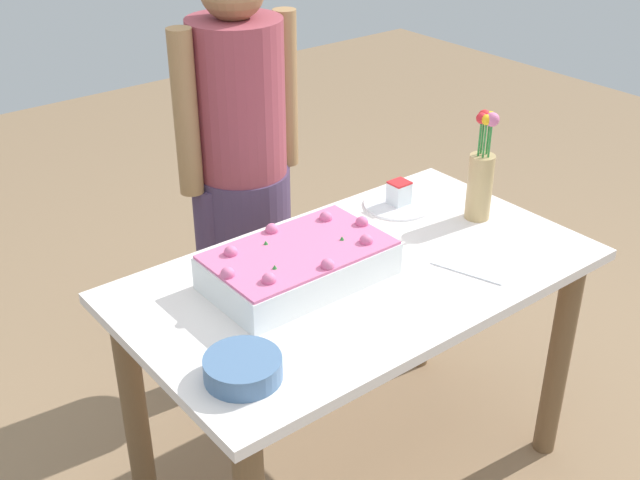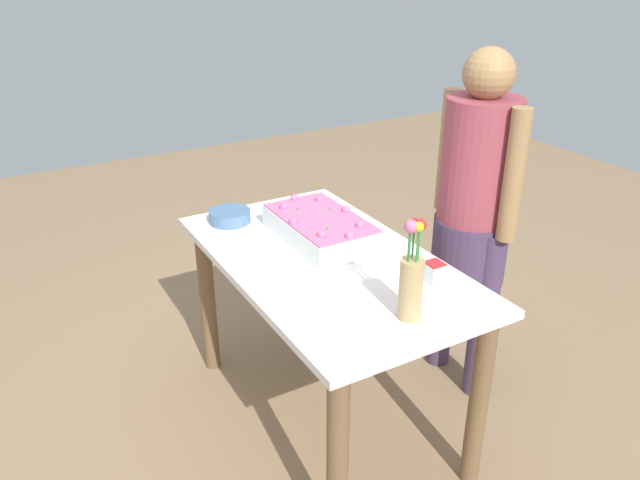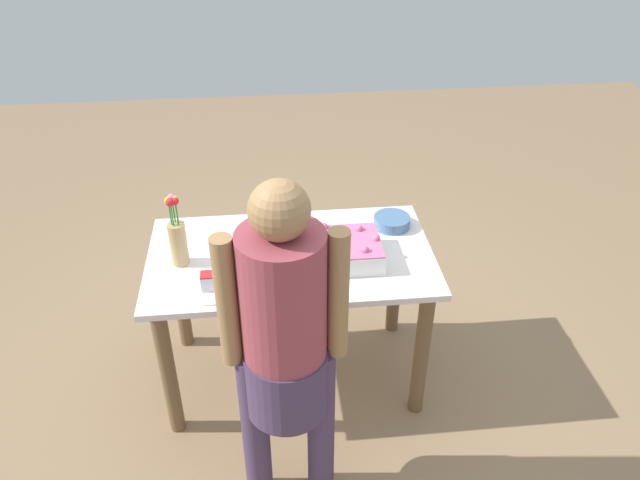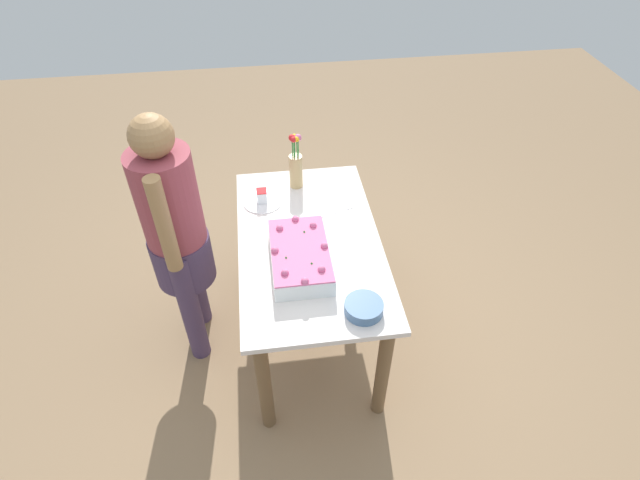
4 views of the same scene
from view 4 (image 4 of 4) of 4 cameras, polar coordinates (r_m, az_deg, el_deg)
The scene contains 8 objects.
ground_plane at distance 3.15m, azimuth -1.03°, elevation -10.22°, with size 8.00×8.00×0.00m, color #8E7050.
dining_table at distance 2.69m, azimuth -1.19°, elevation -2.26°, with size 1.29×0.74×0.75m.
sheet_cake at distance 2.44m, azimuth -2.29°, elevation -1.82°, with size 0.48×0.28×0.12m.
serving_plate_with_slice at distance 2.84m, azimuth -6.61°, elevation 4.64°, with size 0.22×0.22×0.08m.
cake_knife at distance 2.77m, azimuth 2.09°, elevation 3.34°, with size 0.21×0.02×0.00m, color silver.
flower_vase at distance 2.89m, azimuth -2.79°, elevation 8.46°, with size 0.08×0.08×0.34m.
fruit_bowl at distance 2.25m, azimuth 5.02°, elevation -7.71°, with size 0.18×0.18×0.05m, color #4B6E98.
person_standing at distance 2.60m, azimuth -16.18°, elevation 1.12°, with size 0.45×0.31×1.49m.
Camera 4 is at (-1.90, 0.20, 2.50)m, focal length 28.00 mm.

